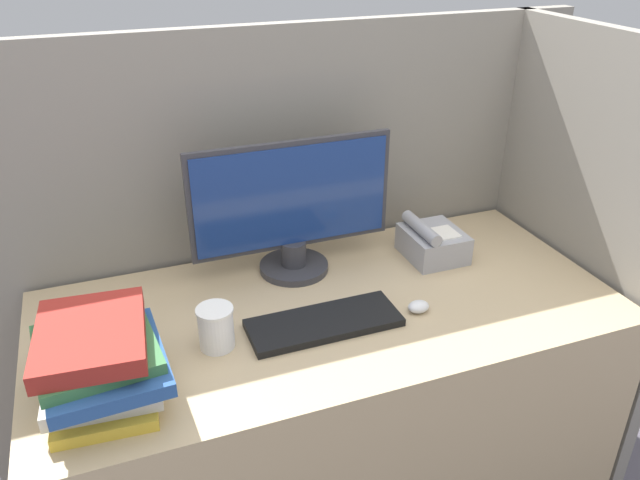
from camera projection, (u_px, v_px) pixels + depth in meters
cubicle_panel_rear at (285, 253)px, 1.99m from camera, size 1.92×0.04×1.40m
cubicle_panel_right at (565, 262)px, 1.94m from camera, size 0.04×0.77×1.40m
desk at (329, 412)px, 1.82m from camera, size 1.52×0.71×0.74m
monitor at (292, 211)px, 1.72m from camera, size 0.57×0.20×0.39m
keyboard at (324, 323)px, 1.56m from camera, size 0.38×0.14×0.02m
mouse at (419, 307)px, 1.61m from camera, size 0.06×0.04×0.03m
coffee_cup at (216, 327)px, 1.46m from camera, size 0.09×0.09×0.11m
book_stack at (100, 363)px, 1.29m from camera, size 0.27×0.30×0.18m
desk_telephone at (432, 242)px, 1.86m from camera, size 0.16×0.18×0.12m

